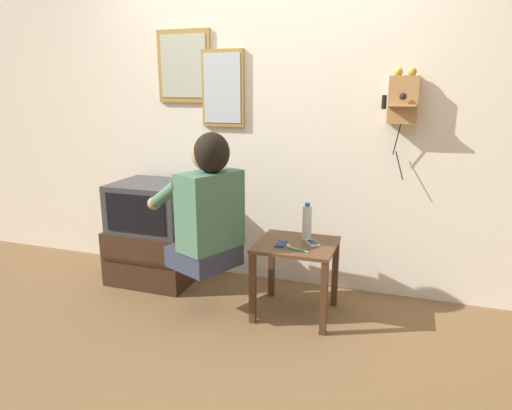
% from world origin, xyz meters
% --- Properties ---
extents(ground_plane, '(14.00, 14.00, 0.00)m').
position_xyz_m(ground_plane, '(0.00, 0.00, 0.00)').
color(ground_plane, brown).
extents(wall_back, '(6.80, 0.05, 2.55)m').
position_xyz_m(wall_back, '(0.00, 1.03, 1.27)').
color(wall_back, silver).
rests_on(wall_back, ground_plane).
extents(side_table, '(0.51, 0.47, 0.50)m').
position_xyz_m(side_table, '(0.37, 0.49, 0.40)').
color(side_table, '#51331E').
rests_on(side_table, ground_plane).
extents(person, '(0.63, 0.58, 0.89)m').
position_xyz_m(person, '(-0.18, 0.31, 0.75)').
color(person, '#2D3347').
rests_on(person, ground_plane).
extents(tv_stand, '(0.64, 0.54, 0.42)m').
position_xyz_m(tv_stand, '(-0.82, 0.70, 0.21)').
color(tv_stand, '#382316').
rests_on(tv_stand, ground_plane).
extents(television, '(0.59, 0.50, 0.36)m').
position_xyz_m(television, '(-0.82, 0.70, 0.60)').
color(television, '#38383A').
rests_on(television, tv_stand).
extents(wall_phone_antique, '(0.23, 0.19, 0.73)m').
position_xyz_m(wall_phone_antique, '(0.95, 0.94, 1.42)').
color(wall_phone_antique, '#AD7A47').
extents(framed_picture, '(0.44, 0.03, 0.54)m').
position_xyz_m(framed_picture, '(-0.66, 0.99, 1.64)').
color(framed_picture, olive).
extents(wall_mirror, '(0.33, 0.04, 0.56)m').
position_xyz_m(wall_mirror, '(-0.34, 0.98, 1.48)').
color(wall_mirror, olive).
extents(cell_phone_held, '(0.07, 0.13, 0.01)m').
position_xyz_m(cell_phone_held, '(0.28, 0.43, 0.51)').
color(cell_phone_held, navy).
rests_on(cell_phone_held, side_table).
extents(cell_phone_spare, '(0.12, 0.14, 0.01)m').
position_xyz_m(cell_phone_spare, '(0.47, 0.51, 0.51)').
color(cell_phone_spare, silver).
rests_on(cell_phone_spare, side_table).
extents(water_bottle, '(0.06, 0.06, 0.25)m').
position_xyz_m(water_bottle, '(0.41, 0.60, 0.62)').
color(water_bottle, silver).
rests_on(water_bottle, side_table).
extents(toothbrush, '(0.16, 0.06, 0.02)m').
position_xyz_m(toothbrush, '(0.39, 0.37, 0.51)').
color(toothbrush, '#4CBF66').
rests_on(toothbrush, side_table).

